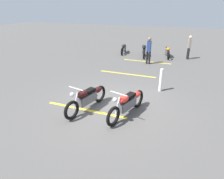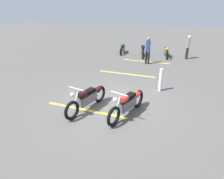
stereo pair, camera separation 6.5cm
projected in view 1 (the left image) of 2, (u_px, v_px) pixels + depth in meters
name	position (u px, v px, depth m)	size (l,w,h in m)	color
ground_plane	(112.00, 105.00, 7.61)	(60.00, 60.00, 0.00)	#514F4C
motorcycle_bright_foreground	(128.00, 103.00, 6.78)	(2.17, 0.82, 1.04)	black
motorcycle_dark_foreground	(88.00, 98.00, 7.16)	(2.19, 0.75, 1.04)	black
motorcycle_row_far_left	(167.00, 51.00, 14.35)	(2.00, 0.51, 0.76)	black
motorcycle_row_left	(144.00, 50.00, 14.62)	(2.20, 0.58, 0.84)	black
motorcycle_row_center	(124.00, 48.00, 15.46)	(1.90, 0.35, 0.72)	black
bystander_near_row	(149.00, 49.00, 12.49)	(0.22, 0.29, 1.70)	black
bystander_secondary	(189.00, 46.00, 13.62)	(0.28, 0.25, 1.62)	black
bollard_post	(161.00, 80.00, 8.66)	(0.14, 0.14, 1.03)	white
parking_stripe_near	(86.00, 110.00, 7.27)	(3.20, 0.12, 0.01)	yellow
parking_stripe_mid	(127.00, 74.00, 10.98)	(3.20, 0.12, 0.01)	yellow
parking_stripe_far	(147.00, 62.00, 13.35)	(3.20, 0.12, 0.01)	yellow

